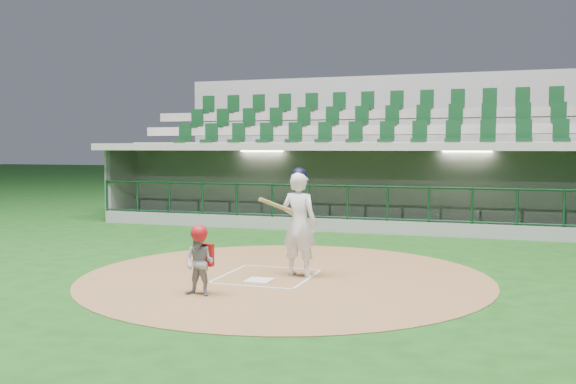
# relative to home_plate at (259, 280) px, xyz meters

# --- Properties ---
(ground) EXTENTS (120.00, 120.00, 0.00)m
(ground) POSITION_rel_home_plate_xyz_m (0.00, 0.70, -0.02)
(ground) COLOR #134212
(ground) RESTS_ON ground
(dirt_circle) EXTENTS (7.20, 7.20, 0.01)m
(dirt_circle) POSITION_rel_home_plate_xyz_m (0.30, 0.50, -0.02)
(dirt_circle) COLOR brown
(dirt_circle) RESTS_ON ground
(home_plate) EXTENTS (0.43, 0.43, 0.02)m
(home_plate) POSITION_rel_home_plate_xyz_m (0.00, 0.00, 0.00)
(home_plate) COLOR white
(home_plate) RESTS_ON dirt_circle
(batter_box_chalk) EXTENTS (1.55, 1.80, 0.01)m
(batter_box_chalk) POSITION_rel_home_plate_xyz_m (0.00, 0.40, -0.00)
(batter_box_chalk) COLOR white
(batter_box_chalk) RESTS_ON ground
(dugout_structure) EXTENTS (16.40, 3.70, 3.00)m
(dugout_structure) POSITION_rel_home_plate_xyz_m (0.20, 8.52, 0.94)
(dugout_structure) COLOR gray
(dugout_structure) RESTS_ON ground
(seating_deck) EXTENTS (17.00, 6.72, 5.15)m
(seating_deck) POSITION_rel_home_plate_xyz_m (0.00, 11.61, 1.40)
(seating_deck) COLOR slate
(seating_deck) RESTS_ON ground
(batter) EXTENTS (0.91, 0.92, 1.92)m
(batter) POSITION_rel_home_plate_xyz_m (0.52, 0.60, 0.95)
(batter) COLOR white
(batter) RESTS_ON dirt_circle
(catcher) EXTENTS (0.52, 0.42, 1.09)m
(catcher) POSITION_rel_home_plate_xyz_m (-0.49, -1.28, 0.54)
(catcher) COLOR #949499
(catcher) RESTS_ON dirt_circle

